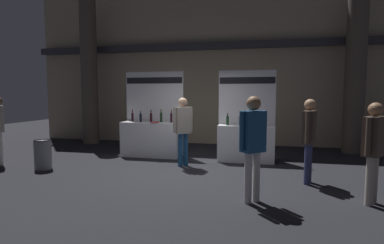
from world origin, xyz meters
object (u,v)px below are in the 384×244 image
(exhibitor_booth_1, at_px, (246,139))
(visitor_0, at_px, (374,144))
(visitor_3, at_px, (253,139))
(visitor_1, at_px, (183,126))
(exhibitor_booth_0, at_px, (152,135))
(visitor_4, at_px, (309,133))
(trash_bin, at_px, (43,154))

(exhibitor_booth_1, height_order, visitor_0, exhibitor_booth_1)
(visitor_3, bearing_deg, visitor_1, -92.30)
(exhibitor_booth_0, height_order, exhibitor_booth_1, exhibitor_booth_0)
(visitor_4, bearing_deg, exhibitor_booth_1, -127.86)
(trash_bin, xyz_separation_m, visitor_0, (6.88, -0.90, 0.64))
(exhibitor_booth_1, distance_m, trash_bin, 5.17)
(visitor_4, bearing_deg, visitor_0, 55.82)
(visitor_1, xyz_separation_m, visitor_3, (1.73, -2.22, 0.04))
(exhibitor_booth_1, distance_m, visitor_4, 2.29)
(visitor_3, bearing_deg, visitor_4, -170.07)
(visitor_1, relative_size, visitor_3, 0.98)
(exhibitor_booth_1, distance_m, visitor_0, 3.57)
(visitor_0, distance_m, visitor_4, 1.29)
(visitor_0, distance_m, visitor_1, 4.11)
(visitor_3, bearing_deg, exhibitor_booth_0, -88.15)
(exhibitor_booth_1, xyz_separation_m, visitor_1, (-1.53, -0.94, 0.42))
(exhibitor_booth_1, bearing_deg, visitor_1, -148.48)
(visitor_0, bearing_deg, exhibitor_booth_0, 97.43)
(exhibitor_booth_1, height_order, trash_bin, exhibitor_booth_1)
(exhibitor_booth_0, xyz_separation_m, visitor_3, (2.93, -3.25, 0.44))
(visitor_1, bearing_deg, visitor_4, -55.95)
(trash_bin, bearing_deg, exhibitor_booth_0, 44.91)
(exhibitor_booth_1, xyz_separation_m, visitor_3, (0.20, -3.16, 0.45))
(trash_bin, relative_size, visitor_1, 0.42)
(trash_bin, distance_m, visitor_3, 5.17)
(exhibitor_booth_0, distance_m, trash_bin, 2.90)
(exhibitor_booth_1, bearing_deg, visitor_3, -86.42)
(visitor_3, bearing_deg, exhibitor_booth_1, -126.66)
(trash_bin, xyz_separation_m, visitor_1, (3.24, 1.01, 0.67))
(trash_bin, distance_m, visitor_0, 6.97)
(visitor_3, height_order, visitor_4, visitor_3)
(trash_bin, height_order, visitor_3, visitor_3)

